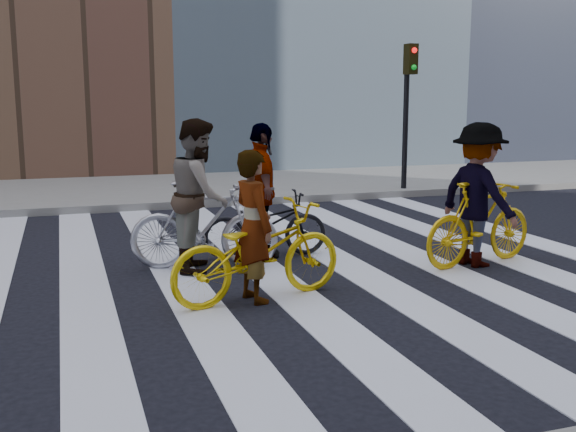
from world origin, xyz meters
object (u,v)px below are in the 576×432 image
bike_yellow_left (258,252)px  bike_silver_mid (204,225)px  bike_dark_rear (265,224)px  rider_rear (262,191)px  traffic_signal (408,93)px  bike_yellow_right (480,223)px  rider_right (478,195)px  rider_left (253,226)px  rider_mid (199,195)px

bike_yellow_left → bike_silver_mid: 1.56m
bike_dark_rear → rider_rear: size_ratio=0.93×
traffic_signal → bike_yellow_right: 6.68m
traffic_signal → bike_yellow_right: size_ratio=1.80×
rider_right → rider_left: bearing=88.2°
rider_mid → traffic_signal: bearing=-32.5°
rider_left → rider_rear: bearing=-31.4°
traffic_signal → bike_silver_mid: 7.82m
bike_silver_mid → bike_yellow_left: bearing=-154.4°
bike_dark_rear → rider_mid: 1.18m
rider_right → rider_mid: bearing=62.4°
bike_yellow_left → rider_right: bearing=-91.8°
bike_dark_rear → rider_right: 2.85m
bike_yellow_left → rider_rear: (0.61, 1.94, 0.39)m
traffic_signal → bike_silver_mid: (-5.65, -5.13, -1.72)m
bike_yellow_right → rider_rear: size_ratio=1.01×
traffic_signal → rider_left: bearing=-129.2°
rider_left → rider_right: bearing=-92.0°
traffic_signal → rider_left: 8.72m
bike_silver_mid → rider_right: 3.55m
bike_yellow_right → bike_dark_rear: bearing=49.4°
bike_yellow_right → bike_dark_rear: 2.86m
bike_silver_mid → rider_right: bearing=-89.9°
bike_yellow_left → rider_left: 0.29m
bike_silver_mid → rider_left: (0.22, -1.53, 0.25)m
bike_silver_mid → rider_mid: rider_mid is taller
traffic_signal → bike_silver_mid: size_ratio=1.77×
bike_yellow_right → rider_mid: size_ratio=0.96×
rider_mid → rider_right: rider_mid is taller
bike_dark_rear → rider_left: (-0.71, -1.94, 0.37)m
rider_left → rider_mid: 1.56m
bike_yellow_right → bike_silver_mid: bearing=62.4°
bike_yellow_right → rider_left: 3.29m
rider_mid → bike_dark_rear: bearing=-51.9°
bike_dark_rear → bike_silver_mid: bearing=119.4°
bike_yellow_left → rider_right: rider_right is taller
bike_dark_rear → rider_left: bearing=165.5°
bike_silver_mid → bike_dark_rear: (0.93, 0.41, -0.11)m
bike_silver_mid → rider_rear: 1.04m
bike_yellow_left → rider_left: size_ratio=1.24×
bike_dark_rear → rider_left: 2.10m
bike_yellow_left → bike_silver_mid: bearing=-2.5°
bike_yellow_right → rider_mid: rider_mid is taller
traffic_signal → rider_mid: (-5.70, -5.13, -1.32)m
bike_dark_rear → bike_yellow_right: bearing=-112.5°
bike_yellow_left → bike_yellow_right: (3.18, 0.60, 0.02)m
bike_silver_mid → rider_left: 1.57m
traffic_signal → bike_yellow_left: 8.74m
traffic_signal → rider_mid: bearing=-138.0°
traffic_signal → rider_mid: 7.78m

